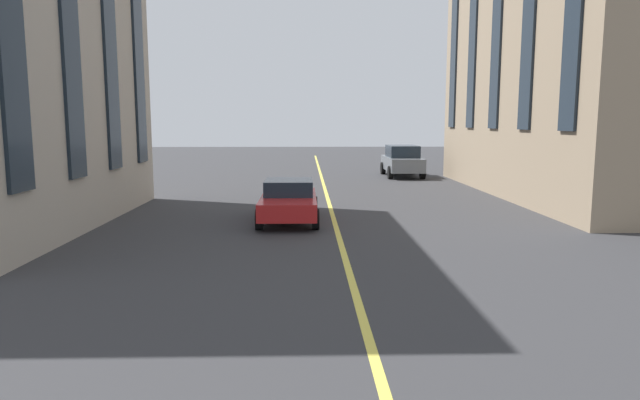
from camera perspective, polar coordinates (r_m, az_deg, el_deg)
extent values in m
cube|color=#D8C64C|center=(15.27, 2.13, -4.45)|extent=(80.00, 0.16, 0.01)
cube|color=#B21E1E|center=(18.60, -3.20, -0.37)|extent=(4.40, 1.80, 0.55)
cube|color=#19232D|center=(18.75, -3.19, 1.32)|extent=(1.85, 1.58, 0.50)
cylinder|color=black|center=(17.20, -0.45, -1.96)|extent=(0.64, 0.22, 0.64)
cylinder|color=black|center=(17.26, -6.20, -1.98)|extent=(0.64, 0.22, 0.64)
cylinder|color=black|center=(20.07, -0.60, -0.54)|extent=(0.64, 0.22, 0.64)
cylinder|color=black|center=(20.12, -5.53, -0.55)|extent=(0.64, 0.22, 0.64)
cube|color=slate|center=(34.32, 8.35, 3.69)|extent=(4.70, 1.95, 0.80)
cube|color=#19232D|center=(34.28, 8.38, 4.94)|extent=(2.58, 1.72, 0.70)
cylinder|color=black|center=(35.74, 6.44, 3.24)|extent=(0.76, 0.27, 0.76)
cylinder|color=black|center=(36.04, 9.39, 3.23)|extent=(0.76, 0.27, 0.76)
cylinder|color=black|center=(32.68, 7.18, 2.79)|extent=(0.76, 0.27, 0.76)
cylinder|color=black|center=(33.01, 10.40, 2.78)|extent=(0.76, 0.27, 0.76)
cube|color=#19232D|center=(17.62, -24.24, 17.16)|extent=(1.10, 0.10, 9.22)
cube|color=#19232D|center=(20.59, -20.68, 15.90)|extent=(1.10, 0.10, 9.22)
cube|color=#19232D|center=(23.63, -18.06, 14.92)|extent=(1.10, 0.10, 9.22)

